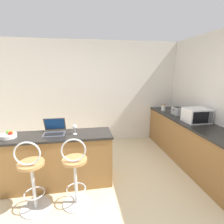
# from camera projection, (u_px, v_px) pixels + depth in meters

# --- Properties ---
(ground_plane) EXTENTS (20.00, 20.00, 0.00)m
(ground_plane) POSITION_uv_depth(u_px,v_px,m) (106.00, 208.00, 2.44)
(ground_plane) COLOR beige
(wall_back) EXTENTS (12.00, 0.06, 2.60)m
(wall_back) POSITION_uv_depth(u_px,v_px,m) (93.00, 93.00, 4.50)
(wall_back) COLOR silver
(wall_back) RESTS_ON ground_plane
(breakfast_bar) EXTENTS (1.73, 0.53, 0.88)m
(breakfast_bar) POSITION_uv_depth(u_px,v_px,m) (59.00, 160.00, 2.87)
(breakfast_bar) COLOR olive
(breakfast_bar) RESTS_ON ground_plane
(counter_right) EXTENTS (0.65, 2.96, 0.88)m
(counter_right) POSITION_uv_depth(u_px,v_px,m) (191.00, 142.00, 3.57)
(counter_right) COLOR olive
(counter_right) RESTS_ON ground_plane
(bar_stool_near) EXTENTS (0.40, 0.40, 1.04)m
(bar_stool_near) POSITION_uv_depth(u_px,v_px,m) (32.00, 178.00, 2.31)
(bar_stool_near) COLOR silver
(bar_stool_near) RESTS_ON ground_plane
(bar_stool_far) EXTENTS (0.40, 0.40, 1.04)m
(bar_stool_far) POSITION_uv_depth(u_px,v_px,m) (75.00, 174.00, 2.40)
(bar_stool_far) COLOR silver
(bar_stool_far) RESTS_ON ground_plane
(laptop) EXTENTS (0.34, 0.33, 0.24)m
(laptop) POSITION_uv_depth(u_px,v_px,m) (54.00, 130.00, 2.83)
(laptop) COLOR #47474C
(laptop) RESTS_ON breakfast_bar
(microwave) EXTENTS (0.46, 0.37, 0.28)m
(microwave) POSITION_uv_depth(u_px,v_px,m) (197.00, 115.00, 3.42)
(microwave) COLOR silver
(microwave) RESTS_ON counter_right
(toaster) EXTENTS (0.20, 0.27, 0.17)m
(toaster) POSITION_uv_depth(u_px,v_px,m) (177.00, 111.00, 4.01)
(toaster) COLOR #9EA3A8
(toaster) RESTS_ON counter_right
(wine_glass_short) EXTENTS (0.07, 0.07, 0.16)m
(wine_glass_short) POSITION_uv_depth(u_px,v_px,m) (75.00, 127.00, 2.77)
(wine_glass_short) COLOR silver
(wine_glass_short) RESTS_ON breakfast_bar
(fruit_bowl) EXTENTS (0.24, 0.24, 0.11)m
(fruit_bowl) POSITION_uv_depth(u_px,v_px,m) (8.00, 135.00, 2.65)
(fruit_bowl) COLOR silver
(fruit_bowl) RESTS_ON breakfast_bar
(storage_jar) EXTENTS (0.10, 0.10, 0.17)m
(storage_jar) POSITION_uv_depth(u_px,v_px,m) (163.00, 107.00, 4.40)
(storage_jar) COLOR silver
(storage_jar) RESTS_ON counter_right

